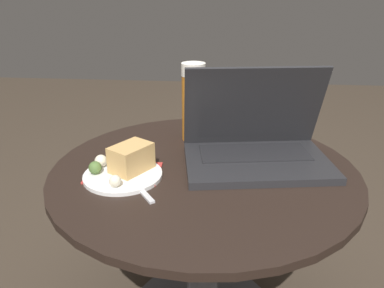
{
  "coord_description": "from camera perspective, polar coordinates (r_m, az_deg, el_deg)",
  "views": [
    {
      "loc": [
        0.05,
        -0.82,
        0.9
      ],
      "look_at": [
        -0.03,
        -0.02,
        0.56
      ],
      "focal_mm": 35.0,
      "sensor_mm": 36.0,
      "label": 1
    }
  ],
  "objects": [
    {
      "name": "fork",
      "position": [
        0.86,
        -9.15,
        -5.45
      ],
      "size": [
        0.13,
        0.17,
        0.01
      ],
      "color": "silver",
      "rests_on": "table"
    },
    {
      "name": "beer_glass",
      "position": [
        1.05,
        0.21,
        6.4
      ],
      "size": [
        0.07,
        0.07,
        0.22
      ],
      "color": "#C6701E",
      "rests_on": "table"
    },
    {
      "name": "laptop",
      "position": [
        0.94,
        9.66,
        0.15
      ],
      "size": [
        0.38,
        0.29,
        0.24
      ],
      "color": "#232326",
      "rests_on": "table"
    },
    {
      "name": "napkin",
      "position": [
        0.9,
        -10.32,
        -4.33
      ],
      "size": [
        0.17,
        0.12,
        0.0
      ],
      "color": "#B7332D",
      "rests_on": "table"
    },
    {
      "name": "table",
      "position": [
        0.99,
        1.74,
        -11.01
      ],
      "size": [
        0.74,
        0.74,
        0.49
      ],
      "color": "#515156",
      "rests_on": "ground_plane"
    },
    {
      "name": "snack_plate",
      "position": [
        0.88,
        -10.14,
        -3.27
      ],
      "size": [
        0.18,
        0.18,
        0.07
      ],
      "color": "white",
      "rests_on": "table"
    }
  ]
}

